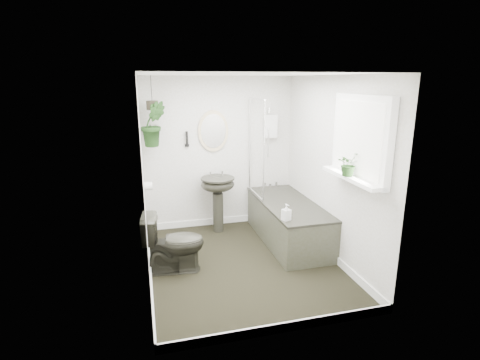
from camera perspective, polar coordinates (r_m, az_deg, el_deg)
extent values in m
cube|color=black|center=(4.85, 0.46, -12.63)|extent=(2.30, 2.80, 0.02)
cube|color=white|center=(4.30, 0.53, 15.91)|extent=(2.30, 2.80, 0.02)
cube|color=white|center=(5.78, -3.20, 4.09)|extent=(2.30, 0.02, 2.30)
cube|color=white|center=(3.16, 7.28, -5.34)|extent=(2.30, 0.02, 2.30)
cube|color=white|center=(4.29, -14.63, -0.24)|extent=(0.02, 2.80, 2.30)
cube|color=white|center=(4.87, 13.80, 1.60)|extent=(0.02, 2.80, 2.30)
cube|color=white|center=(4.83, 0.47, -12.00)|extent=(2.30, 2.80, 0.10)
cube|color=white|center=(5.86, 4.64, 8.18)|extent=(0.20, 0.10, 0.35)
ellipsoid|color=beige|center=(5.66, -4.08, 7.45)|extent=(0.46, 0.03, 0.62)
cylinder|color=black|center=(5.61, -8.08, 6.23)|extent=(0.04, 0.04, 0.22)
cylinder|color=white|center=(5.03, -13.85, -0.91)|extent=(0.11, 0.11, 0.11)
cube|color=white|center=(4.15, 17.95, 6.07)|extent=(0.08, 1.00, 0.90)
cube|color=white|center=(4.19, 16.69, 0.39)|extent=(0.18, 1.00, 0.04)
cube|color=white|center=(4.12, 17.42, 6.07)|extent=(0.01, 0.86, 0.76)
imported|color=black|center=(4.60, -10.07, -9.36)|extent=(0.75, 0.48, 0.73)
imported|color=black|center=(4.14, 16.19, 2.38)|extent=(0.30, 0.28, 0.26)
imported|color=black|center=(5.29, -13.06, 8.33)|extent=(0.37, 0.31, 0.62)
imported|color=#322D2D|center=(4.61, 7.07, -4.89)|extent=(0.11, 0.12, 0.20)
cylinder|color=#2E291E|center=(5.27, -13.22, 11.03)|extent=(0.16, 0.16, 0.12)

